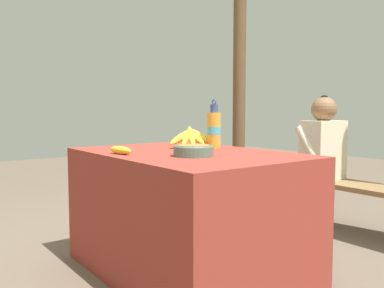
{
  "coord_description": "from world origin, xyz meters",
  "views": [
    {
      "loc": [
        1.8,
        -1.32,
        0.91
      ],
      "look_at": [
        -0.02,
        0.05,
        0.72
      ],
      "focal_mm": 38.0,
      "sensor_mm": 36.0,
      "label": 1
    }
  ],
  "objects_px": {
    "support_post_near": "(239,71)",
    "banana_bunch_green": "(271,163)",
    "banana_bunch_ripe": "(193,137)",
    "serving_bowl": "(193,150)",
    "water_bottle": "(214,129)",
    "wooden_bench": "(314,184)",
    "loose_banana_front": "(120,150)",
    "seated_vendor": "(318,153)"
  },
  "relations": [
    {
      "from": "support_post_near",
      "to": "banana_bunch_green",
      "type": "bearing_deg",
      "value": -23.74
    },
    {
      "from": "banana_bunch_ripe",
      "to": "serving_bowl",
      "type": "bearing_deg",
      "value": -36.91
    },
    {
      "from": "water_bottle",
      "to": "wooden_bench",
      "type": "relative_size",
      "value": 0.17
    },
    {
      "from": "loose_banana_front",
      "to": "seated_vendor",
      "type": "xyz_separation_m",
      "value": [
        -0.0,
        1.69,
        -0.12
      ]
    },
    {
      "from": "loose_banana_front",
      "to": "banana_bunch_green",
      "type": "xyz_separation_m",
      "value": [
        -0.51,
        1.73,
        -0.26
      ]
    },
    {
      "from": "banana_bunch_ripe",
      "to": "banana_bunch_green",
      "type": "height_order",
      "value": "banana_bunch_ripe"
    },
    {
      "from": "banana_bunch_ripe",
      "to": "wooden_bench",
      "type": "bearing_deg",
      "value": 88.95
    },
    {
      "from": "serving_bowl",
      "to": "wooden_bench",
      "type": "xyz_separation_m",
      "value": [
        -0.35,
        1.47,
        -0.39
      ]
    },
    {
      "from": "banana_bunch_green",
      "to": "water_bottle",
      "type": "bearing_deg",
      "value": -64.07
    },
    {
      "from": "banana_bunch_ripe",
      "to": "serving_bowl",
      "type": "height_order",
      "value": "banana_bunch_ripe"
    },
    {
      "from": "wooden_bench",
      "to": "support_post_near",
      "type": "bearing_deg",
      "value": 164.55
    },
    {
      "from": "serving_bowl",
      "to": "loose_banana_front",
      "type": "relative_size",
      "value": 1.14
    },
    {
      "from": "loose_banana_front",
      "to": "wooden_bench",
      "type": "height_order",
      "value": "loose_banana_front"
    },
    {
      "from": "loose_banana_front",
      "to": "banana_bunch_green",
      "type": "relative_size",
      "value": 0.6
    },
    {
      "from": "loose_banana_front",
      "to": "water_bottle",
      "type": "bearing_deg",
      "value": 87.1
    },
    {
      "from": "loose_banana_front",
      "to": "wooden_bench",
      "type": "distance_m",
      "value": 1.77
    },
    {
      "from": "wooden_bench",
      "to": "seated_vendor",
      "type": "relative_size",
      "value": 1.75
    },
    {
      "from": "wooden_bench",
      "to": "banana_bunch_green",
      "type": "relative_size",
      "value": 5.97
    },
    {
      "from": "banana_bunch_ripe",
      "to": "water_bottle",
      "type": "relative_size",
      "value": 1.2
    },
    {
      "from": "water_bottle",
      "to": "banana_bunch_green",
      "type": "relative_size",
      "value": 0.99
    },
    {
      "from": "serving_bowl",
      "to": "seated_vendor",
      "type": "xyz_separation_m",
      "value": [
        -0.3,
        1.44,
        -0.13
      ]
    },
    {
      "from": "support_post_near",
      "to": "wooden_bench",
      "type": "bearing_deg",
      "value": -15.45
    },
    {
      "from": "banana_bunch_ripe",
      "to": "wooden_bench",
      "type": "xyz_separation_m",
      "value": [
        0.02,
        1.19,
        -0.42
      ]
    },
    {
      "from": "serving_bowl",
      "to": "wooden_bench",
      "type": "bearing_deg",
      "value": 103.3
    },
    {
      "from": "banana_bunch_ripe",
      "to": "banana_bunch_green",
      "type": "xyz_separation_m",
      "value": [
        -0.44,
        1.2,
        -0.3
      ]
    },
    {
      "from": "wooden_bench",
      "to": "seated_vendor",
      "type": "distance_m",
      "value": 0.26
    },
    {
      "from": "water_bottle",
      "to": "support_post_near",
      "type": "distance_m",
      "value": 2.03
    },
    {
      "from": "water_bottle",
      "to": "loose_banana_front",
      "type": "xyz_separation_m",
      "value": [
        -0.03,
        -0.61,
        -0.09
      ]
    },
    {
      "from": "support_post_near",
      "to": "water_bottle",
      "type": "bearing_deg",
      "value": -47.97
    },
    {
      "from": "seated_vendor",
      "to": "loose_banana_front",
      "type": "bearing_deg",
      "value": 90.36
    },
    {
      "from": "water_bottle",
      "to": "wooden_bench",
      "type": "bearing_deg",
      "value": 94.2
    },
    {
      "from": "banana_bunch_ripe",
      "to": "seated_vendor",
      "type": "xyz_separation_m",
      "value": [
        0.07,
        1.16,
        -0.17
      ]
    },
    {
      "from": "water_bottle",
      "to": "seated_vendor",
      "type": "bearing_deg",
      "value": 91.76
    },
    {
      "from": "banana_bunch_green",
      "to": "serving_bowl",
      "type": "bearing_deg",
      "value": -61.25
    },
    {
      "from": "loose_banana_front",
      "to": "seated_vendor",
      "type": "relative_size",
      "value": 0.17
    },
    {
      "from": "banana_bunch_ripe",
      "to": "support_post_near",
      "type": "xyz_separation_m",
      "value": [
        -1.21,
        1.53,
        0.58
      ]
    },
    {
      "from": "wooden_bench",
      "to": "support_post_near",
      "type": "relative_size",
      "value": 0.67
    },
    {
      "from": "banana_bunch_green",
      "to": "seated_vendor",
      "type": "bearing_deg",
      "value": -3.79
    },
    {
      "from": "seated_vendor",
      "to": "support_post_near",
      "type": "height_order",
      "value": "support_post_near"
    },
    {
      "from": "seated_vendor",
      "to": "water_bottle",
      "type": "bearing_deg",
      "value": 92.05
    },
    {
      "from": "serving_bowl",
      "to": "support_post_near",
      "type": "xyz_separation_m",
      "value": [
        -1.58,
        1.81,
        0.62
      ]
    },
    {
      "from": "seated_vendor",
      "to": "banana_bunch_green",
      "type": "relative_size",
      "value": 3.42
    }
  ]
}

